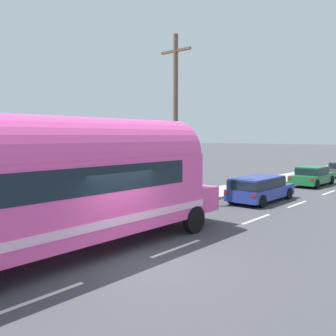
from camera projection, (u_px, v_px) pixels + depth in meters
ground_plane at (139, 262)px, 10.37m from camera, size 300.00×300.00×0.00m
lane_markings at (260, 196)px, 21.82m from camera, size 3.96×80.00×0.01m
sidewalk_slab at (200, 196)px, 21.22m from camera, size 2.48×90.00×0.15m
utility_pole at (176, 118)px, 18.23m from camera, size 1.80×0.24×8.50m
painted_bus at (60, 180)px, 10.50m from camera, size 2.69×12.20×4.12m
car_lead at (259, 187)px, 19.81m from camera, size 1.95×4.74×1.37m
car_second at (312, 175)px, 26.41m from camera, size 1.91×4.66×1.37m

